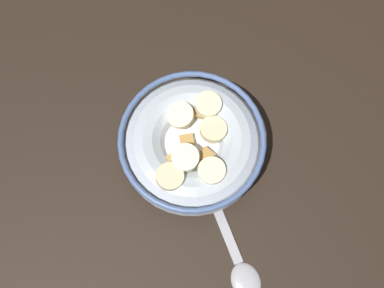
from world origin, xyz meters
The scene contains 3 objects.
ground_plane centered at (0.00, 0.00, -1.00)cm, with size 134.19×134.19×2.00cm, color black.
cereal_bowl centered at (0.01, -0.01, 2.76)cm, with size 15.16×15.16×5.79cm.
spoon centered at (3.91, -12.39, 0.34)cm, with size 5.75×13.33×0.80cm.
Camera 1 is at (-1.09, -13.95, 49.97)cm, focal length 43.80 mm.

